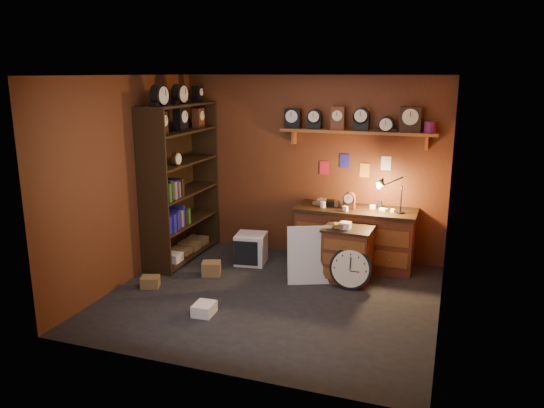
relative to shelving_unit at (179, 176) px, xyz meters
The scene contains 11 objects.
floor 2.40m from the shelving_unit, 28.68° to the right, with size 4.00×4.00×0.00m, color black.
room_shell 2.09m from the shelving_unit, 25.39° to the right, with size 4.02×3.62×2.71m.
shelving_unit is the anchor object (origin of this frame).
workbench 2.71m from the shelving_unit, 10.98° to the left, with size 1.71×0.66×1.36m.
low_cabinet 2.70m from the shelving_unit, ahead, with size 0.66×0.57×0.82m.
big_round_clock 2.86m from the shelving_unit, ahead, with size 0.55×0.17×0.55m.
white_panel 2.48m from the shelving_unit, ahead, with size 0.59×0.03×0.79m, color silver.
mini_fridge 1.51m from the shelving_unit, ahead, with size 0.48×0.50×0.44m.
floor_box_a 1.70m from the shelving_unit, 81.20° to the right, with size 0.23×0.20×0.14m, color olive.
floor_box_b 2.40m from the shelving_unit, 54.48° to the right, with size 0.23×0.27×0.14m, color white.
floor_box_c 1.49m from the shelving_unit, 36.16° to the right, with size 0.25×0.21×0.19m, color olive.
Camera 1 is at (2.03, -5.81, 2.73)m, focal length 35.00 mm.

